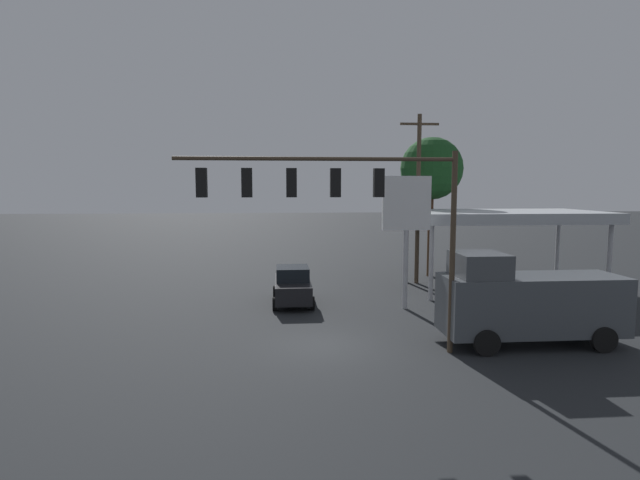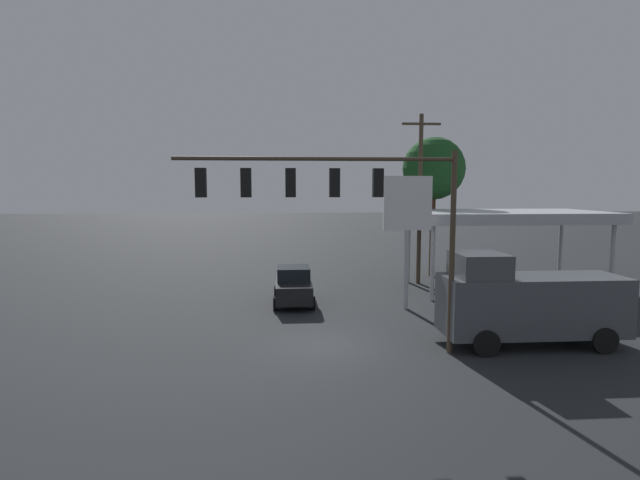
% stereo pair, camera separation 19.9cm
% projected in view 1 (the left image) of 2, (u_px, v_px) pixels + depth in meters
% --- Properties ---
extents(ground_plane, '(200.00, 200.00, 0.00)m').
position_uv_depth(ground_plane, '(324.00, 345.00, 19.09)').
color(ground_plane, black).
extents(traffic_signal_assembly, '(9.87, 0.43, 7.29)m').
position_uv_depth(traffic_signal_assembly, '(338.00, 197.00, 17.36)').
color(traffic_signal_assembly, '#473828').
rests_on(traffic_signal_assembly, ground).
extents(utility_pole, '(2.40, 0.26, 10.46)m').
position_uv_depth(utility_pole, '(418.00, 195.00, 30.87)').
color(utility_pole, '#473828').
rests_on(utility_pole, ground).
extents(gas_station_canopy, '(11.19, 6.37, 4.63)m').
position_uv_depth(gas_station_canopy, '(502.00, 217.00, 29.18)').
color(gas_station_canopy, '#B2B7BC').
rests_on(gas_station_canopy, ground).
extents(price_sign, '(2.38, 0.27, 6.56)m').
position_uv_depth(price_sign, '(406.00, 211.00, 24.34)').
color(price_sign, '#B7B7BC').
rests_on(price_sign, ground).
extents(sedan_waiting, '(2.06, 4.40, 1.93)m').
position_uv_depth(sedan_waiting, '(293.00, 285.00, 25.84)').
color(sedan_waiting, black).
rests_on(sedan_waiting, ground).
extents(delivery_truck, '(6.80, 2.57, 3.58)m').
position_uv_depth(delivery_truck, '(527.00, 301.00, 18.99)').
color(delivery_truck, '#474C51').
rests_on(delivery_truck, ground).
extents(street_tree, '(4.14, 4.14, 9.33)m').
position_uv_depth(street_tree, '(432.00, 169.00, 33.23)').
color(street_tree, '#4C331E').
rests_on(street_tree, ground).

